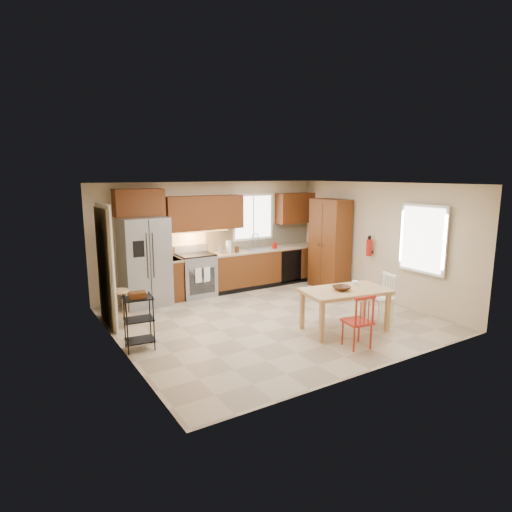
{
  "coord_description": "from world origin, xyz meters",
  "views": [
    {
      "loc": [
        -4.26,
        -6.32,
        2.67
      ],
      "look_at": [
        -0.1,
        0.4,
        1.15
      ],
      "focal_mm": 30.0,
      "sensor_mm": 36.0,
      "label": 1
    }
  ],
  "objects": [
    {
      "name": "soap_bottle",
      "position": [
        1.48,
        2.1,
        1.0
      ],
      "size": [
        0.09,
        0.09,
        0.19
      ],
      "primitive_type": "imported",
      "color": "#AD150C",
      "rests_on": "base_cabinet_run"
    },
    {
      "name": "doorway",
      "position": [
        -2.67,
        1.3,
        1.05
      ],
      "size": [
        0.04,
        0.95,
        2.1
      ],
      "primitive_type": "cube",
      "color": "#8C7A59",
      "rests_on": "wall_left"
    },
    {
      "name": "base_cabinet_run",
      "position": [
        1.29,
        2.2,
        0.45
      ],
      "size": [
        2.92,
        0.6,
        0.9
      ],
      "primitive_type": "cube",
      "color": "#5A2710",
      "rests_on": "floor"
    },
    {
      "name": "chair_white",
      "position": [
        1.71,
        -1.06,
        0.43
      ],
      "size": [
        0.46,
        0.46,
        0.86
      ],
      "primitive_type": null,
      "rotation": [
        0.0,
        0.0,
        1.41
      ],
      "color": "white",
      "rests_on": "floor"
    },
    {
      "name": "fire_extinguisher",
      "position": [
        2.63,
        0.15,
        1.1
      ],
      "size": [
        0.12,
        0.12,
        0.36
      ],
      "primitive_type": "cylinder",
      "color": "#AD150C",
      "rests_on": "wall_right"
    },
    {
      "name": "upper_right_block",
      "position": [
        2.25,
        2.33,
        1.83
      ],
      "size": [
        1.0,
        0.35,
        0.75
      ],
      "primitive_type": "cube",
      "color": "#5E2B0F",
      "rests_on": "wall_back"
    },
    {
      "name": "utility_cart",
      "position": [
        -2.5,
        -0.06,
        0.43
      ],
      "size": [
        0.47,
        0.39,
        0.86
      ],
      "primitive_type": null,
      "rotation": [
        0.0,
        0.0,
        -0.13
      ],
      "color": "black",
      "rests_on": "floor"
    },
    {
      "name": "floor",
      "position": [
        0.0,
        0.0,
        0.0
      ],
      "size": [
        5.5,
        5.5,
        0.0
      ],
      "primitive_type": "plane",
      "color": "tan",
      "rests_on": "ground"
    },
    {
      "name": "base_cabinet_narrow",
      "position": [
        -1.1,
        2.2,
        0.45
      ],
      "size": [
        0.3,
        0.6,
        0.9
      ],
      "primitive_type": "cube",
      "color": "#5A2710",
      "rests_on": "floor"
    },
    {
      "name": "bar_stool",
      "position": [
        -2.5,
        1.07,
        0.34
      ],
      "size": [
        0.34,
        0.34,
        0.68
      ],
      "primitive_type": null,
      "rotation": [
        0.0,
        0.0,
        0.03
      ],
      "color": "tan",
      "rests_on": "floor"
    },
    {
      "name": "refrigerator",
      "position": [
        -1.7,
        2.12,
        0.91
      ],
      "size": [
        0.92,
        0.75,
        1.82
      ],
      "primitive_type": "cube",
      "color": "gray",
      "rests_on": "floor"
    },
    {
      "name": "canister_wood",
      "position": [
        0.45,
        2.12,
        0.97
      ],
      "size": [
        0.1,
        0.1,
        0.14
      ],
      "primitive_type": "cylinder",
      "color": "#4D2914",
      "rests_on": "base_cabinet_run"
    },
    {
      "name": "canister_steel",
      "position": [
        0.05,
        2.15,
        0.99
      ],
      "size": [
        0.11,
        0.11,
        0.18
      ],
      "primitive_type": "cylinder",
      "color": "gray",
      "rests_on": "base_cabinet_run"
    },
    {
      "name": "pantry",
      "position": [
        2.43,
        1.2,
        1.05
      ],
      "size": [
        0.5,
        0.95,
        2.1
      ],
      "primitive_type": "cube",
      "color": "#5A2710",
      "rests_on": "floor"
    },
    {
      "name": "backsplash",
      "position": [
        1.29,
        2.48,
        1.18
      ],
      "size": [
        2.92,
        0.03,
        0.55
      ],
      "primitive_type": "cube",
      "color": "beige",
      "rests_on": "wall_back"
    },
    {
      "name": "upper_over_fridge",
      "position": [
        -1.7,
        2.33,
        2.1
      ],
      "size": [
        1.0,
        0.35,
        0.55
      ],
      "primitive_type": "cube",
      "color": "#5E2B0F",
      "rests_on": "wall_back"
    },
    {
      "name": "wall_left",
      "position": [
        -2.75,
        0.0,
        1.25
      ],
      "size": [
        0.02,
        5.0,
        2.5
      ],
      "primitive_type": "cube",
      "color": "#CCB793",
      "rests_on": "ground"
    },
    {
      "name": "window_right",
      "position": [
        2.68,
        -1.15,
        1.45
      ],
      "size": [
        0.04,
        1.02,
        1.32
      ],
      "primitive_type": "cube",
      "color": "white",
      "rests_on": "wall_right"
    },
    {
      "name": "upper_left_block",
      "position": [
        -0.25,
        2.33,
        1.83
      ],
      "size": [
        1.8,
        0.35,
        0.75
      ],
      "primitive_type": "cube",
      "color": "#5E2B0F",
      "rests_on": "wall_back"
    },
    {
      "name": "sink",
      "position": [
        1.1,
        2.2,
        0.86
      ],
      "size": [
        0.62,
        0.46,
        0.16
      ],
      "primitive_type": "cube",
      "color": "gray",
      "rests_on": "base_cabinet_run"
    },
    {
      "name": "range_stove",
      "position": [
        -0.55,
        2.19,
        0.46
      ],
      "size": [
        0.76,
        0.63,
        0.92
      ],
      "primitive_type": "cube",
      "color": "gray",
      "rests_on": "floor"
    },
    {
      "name": "wall_front",
      "position": [
        0.0,
        -2.5,
        1.25
      ],
      "size": [
        5.5,
        0.02,
        2.5
      ],
      "primitive_type": "cube",
      "color": "#CCB793",
      "rests_on": "ground"
    },
    {
      "name": "ceiling",
      "position": [
        0.0,
        0.0,
        2.5
      ],
      "size": [
        5.5,
        5.0,
        0.02
      ],
      "primitive_type": "cube",
      "color": "silver",
      "rests_on": "ground"
    },
    {
      "name": "table_bowl",
      "position": [
        0.67,
        -1.11,
        0.72
      ],
      "size": [
        0.34,
        0.34,
        0.07
      ],
      "primitive_type": "imported",
      "rotation": [
        0.0,
        0.0,
        -0.16
      ],
      "color": "#4D2914",
      "rests_on": "dining_table"
    },
    {
      "name": "paper_towel",
      "position": [
        0.25,
        2.15,
        1.04
      ],
      "size": [
        0.12,
        0.12,
        0.28
      ],
      "primitive_type": "cylinder",
      "color": "white",
      "rests_on": "base_cabinet_run"
    },
    {
      "name": "wall_back",
      "position": [
        0.0,
        2.5,
        1.25
      ],
      "size": [
        5.5,
        0.02,
        2.5
      ],
      "primitive_type": "cube",
      "color": "#CCB793",
      "rests_on": "ground"
    },
    {
      "name": "table_jar",
      "position": [
        1.08,
        -1.02,
        0.75
      ],
      "size": [
        0.12,
        0.12,
        0.12
      ],
      "primitive_type": "cylinder",
      "rotation": [
        0.0,
        0.0,
        -0.16
      ],
      "color": "white",
      "rests_on": "dining_table"
    },
    {
      "name": "wall_right",
      "position": [
        2.75,
        0.0,
        1.25
      ],
      "size": [
        0.02,
        5.0,
        2.5
      ],
      "primitive_type": "cube",
      "color": "#CCB793",
      "rests_on": "ground"
    },
    {
      "name": "undercab_glow",
      "position": [
        -0.55,
        2.3,
        1.43
      ],
      "size": [
        1.6,
        0.3,
        0.01
      ],
      "primitive_type": "cube",
      "color": "#FFBF66",
      "rests_on": "wall_back"
    },
    {
      "name": "window_back",
      "position": [
        1.1,
        2.48,
        1.65
      ],
      "size": [
        1.12,
        0.04,
        1.12
      ],
      "primitive_type": "cube",
      "color": "white",
      "rests_on": "wall_back"
    },
    {
      "name": "chair_red",
      "position": [
        0.41,
        -1.76,
        0.43
      ],
      "size": [
        0.46,
        0.46,
        0.86
      ],
      "primitive_type": null,
      "rotation": [
        0.0,
        0.0,
        -0.16
      ],
      "color": "#A02518",
      "rests_on": "floor"
    },
    {
      "name": "dishwasher",
      "position": [
        1.85,
        1.91,
        0.45
      ],
      "size": [
        0.6,
        0.02,
        0.78
      ],
      "primitive_type": "cube",
      "color": "black",
      "rests_on": "floor"
    },
    {
      "name": "dining_table",
      "position": [
        0.76,
        -1.11,
        0.36
      ],
      "size": [
        1.58,
        1.05,
        0.71
      ],
      "primitive_type": null,
      "rotation": [
        0.0,
        0.0,
        -0.16
      ],
      "color": "tan",
      "rests_on": "floor"
    }
  ]
}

